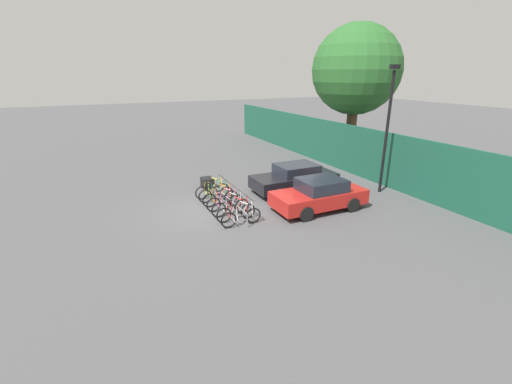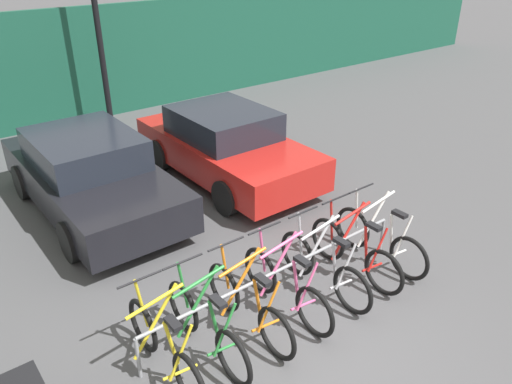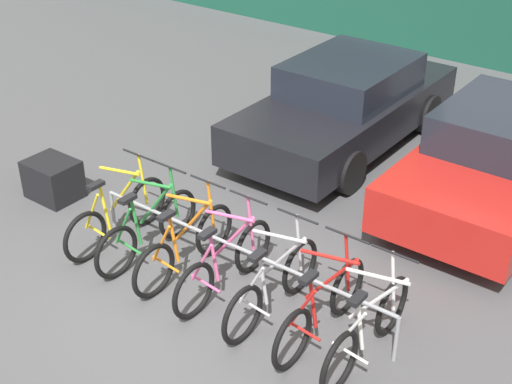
{
  "view_description": "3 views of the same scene",
  "coord_description": "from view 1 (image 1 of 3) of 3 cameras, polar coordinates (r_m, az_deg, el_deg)",
  "views": [
    {
      "loc": [
        13.5,
        -4.25,
        5.74
      ],
      "look_at": [
        1.31,
        1.53,
        1.02
      ],
      "focal_mm": 24.0,
      "sensor_mm": 36.0,
      "label": 1
    },
    {
      "loc": [
        -3.16,
        -3.24,
        4.34
      ],
      "look_at": [
        1.13,
        2.28,
        0.74
      ],
      "focal_mm": 35.0,
      "sensor_mm": 36.0,
      "label": 2
    },
    {
      "loc": [
        4.45,
        -4.46,
        5.06
      ],
      "look_at": [
        -0.07,
        1.54,
        0.73
      ],
      "focal_mm": 50.0,
      "sensor_mm": 36.0,
      "label": 3
    }
  ],
  "objects": [
    {
      "name": "ground_plane",
      "position": [
        15.27,
        -7.34,
        -2.97
      ],
      "size": [
        120.0,
        120.0,
        0.0
      ],
      "primitive_type": "plane",
      "color": "#4C4C4F"
    },
    {
      "name": "hoarding_wall",
      "position": [
        19.75,
        19.73,
        5.49
      ],
      "size": [
        36.0,
        0.16,
        2.83
      ],
      "primitive_type": "cube",
      "color": "#19513D",
      "rests_on": "ground"
    },
    {
      "name": "bike_rack",
      "position": [
        15.04,
        -4.62,
        -1.22
      ],
      "size": [
        4.09,
        0.04,
        0.57
      ],
      "color": "gray",
      "rests_on": "ground"
    },
    {
      "name": "bicycle_yellow",
      "position": [
        16.61,
        -7.28,
        0.28
      ],
      "size": [
        0.68,
        1.71,
        1.05
      ],
      "rotation": [
        0.0,
        0.0,
        -0.01
      ],
      "color": "black",
      "rests_on": "ground"
    },
    {
      "name": "bicycle_green",
      "position": [
        16.13,
        -6.68,
        -0.28
      ],
      "size": [
        0.68,
        1.71,
        1.05
      ],
      "rotation": [
        0.0,
        0.0,
        -0.02
      ],
      "color": "black",
      "rests_on": "ground"
    },
    {
      "name": "bicycle_orange",
      "position": [
        15.6,
        -5.96,
        -0.95
      ],
      "size": [
        0.68,
        1.71,
        1.05
      ],
      "rotation": [
        0.0,
        0.0,
        0.02
      ],
      "color": "black",
      "rests_on": "ground"
    },
    {
      "name": "bicycle_pink",
      "position": [
        15.07,
        -5.2,
        -1.65
      ],
      "size": [
        0.68,
        1.71,
        1.05
      ],
      "rotation": [
        0.0,
        0.0,
        0.06
      ],
      "color": "black",
      "rests_on": "ground"
    },
    {
      "name": "bicycle_silver",
      "position": [
        14.49,
        -4.28,
        -2.5
      ],
      "size": [
        0.68,
        1.71,
        1.05
      ],
      "rotation": [
        0.0,
        0.0,
        0.07
      ],
      "color": "black",
      "rests_on": "ground"
    },
    {
      "name": "bicycle_red",
      "position": [
        13.96,
        -3.36,
        -3.35
      ],
      "size": [
        0.68,
        1.71,
        1.05
      ],
      "rotation": [
        0.0,
        0.0,
        -0.02
      ],
      "color": "black",
      "rests_on": "ground"
    },
    {
      "name": "bicycle_white",
      "position": [
        13.5,
        -2.49,
        -4.15
      ],
      "size": [
        0.68,
        1.71,
        1.05
      ],
      "rotation": [
        0.0,
        0.0,
        -0.07
      ],
      "color": "black",
      "rests_on": "ground"
    },
    {
      "name": "car_black",
      "position": [
        17.46,
        6.47,
        2.34
      ],
      "size": [
        1.91,
        4.34,
        1.4
      ],
      "color": "black",
      "rests_on": "ground"
    },
    {
      "name": "car_red",
      "position": [
        15.23,
        10.49,
        -0.43
      ],
      "size": [
        1.91,
        4.13,
        1.4
      ],
      "color": "red",
      "rests_on": "ground"
    },
    {
      "name": "lamp_post",
      "position": [
        17.79,
        21.1,
        10.46
      ],
      "size": [
        0.24,
        0.44,
        6.09
      ],
      "color": "black",
      "rests_on": "ground"
    },
    {
      "name": "cargo_crate",
      "position": [
        18.11,
        -8.12,
        1.51
      ],
      "size": [
        0.7,
        0.56,
        0.55
      ],
      "primitive_type": "cube",
      "color": "black",
      "rests_on": "ground"
    },
    {
      "name": "tree_behind_hoarding",
      "position": [
        23.77,
        16.37,
        18.88
      ],
      "size": [
        5.58,
        5.58,
        8.7
      ],
      "color": "brown",
      "rests_on": "ground"
    }
  ]
}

